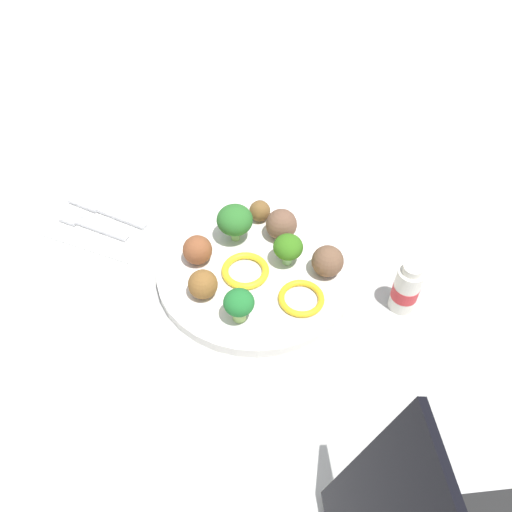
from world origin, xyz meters
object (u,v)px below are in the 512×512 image
at_px(broccoli_floret_front_right, 288,248).
at_px(meatball_front_right, 197,250).
at_px(pepper_ring_back_right, 245,271).
at_px(napkin, 101,221).
at_px(yogurt_bottle, 406,289).
at_px(broccoli_floret_mid_left, 239,304).
at_px(meatball_far_rim, 328,261).
at_px(fork, 90,225).
at_px(plate, 256,269).
at_px(meatball_mid_left, 281,224).
at_px(meatball_back_right, 203,284).
at_px(broccoli_floret_far_rim, 235,220).
at_px(knife, 104,210).
at_px(meatball_center, 260,211).
at_px(pepper_ring_center, 301,298).

bearing_deg(broccoli_floret_front_right, meatball_front_right, 19.38).
xyz_separation_m(pepper_ring_back_right, napkin, (0.26, -0.03, -0.02)).
bearing_deg(yogurt_bottle, broccoli_floret_mid_left, 29.78).
relative_size(meatball_far_rim, fork, 0.37).
height_order(plate, meatball_front_right, meatball_front_right).
bearing_deg(meatball_mid_left, meatball_back_right, 67.19).
relative_size(plate, fork, 2.32).
height_order(broccoli_floret_front_right, meatball_back_right, broccoli_floret_front_right).
height_order(broccoli_floret_front_right, meatball_far_rim, broccoli_floret_front_right).
bearing_deg(meatball_front_right, broccoli_floret_far_rim, -118.41).
xyz_separation_m(meatball_back_right, fork, (0.23, -0.06, -0.03)).
xyz_separation_m(meatball_front_right, napkin, (0.18, -0.03, -0.03)).
distance_m(broccoli_floret_front_right, pepper_ring_back_right, 0.07).
height_order(meatball_front_right, knife, meatball_front_right).
xyz_separation_m(broccoli_floret_front_right, meatball_far_rim, (-0.06, -0.00, -0.01)).
height_order(plate, knife, plate).
xyz_separation_m(meatball_center, pepper_ring_back_right, (-0.02, 0.11, -0.01)).
bearing_deg(broccoli_floret_far_rim, meatball_back_right, 90.64).
height_order(meatball_mid_left, pepper_ring_back_right, meatball_mid_left).
relative_size(broccoli_floret_front_right, pepper_ring_center, 0.78).
distance_m(broccoli_floret_front_right, yogurt_bottle, 0.17).
bearing_deg(broccoli_floret_mid_left, broccoli_floret_front_right, -102.71).
bearing_deg(pepper_ring_center, meatball_center, -49.72).
height_order(pepper_ring_back_right, fork, pepper_ring_back_right).
xyz_separation_m(meatball_front_right, yogurt_bottle, (-0.28, -0.04, -0.00)).
bearing_deg(yogurt_bottle, pepper_ring_center, 22.70).
relative_size(pepper_ring_back_right, yogurt_bottle, 0.84).
bearing_deg(plate, pepper_ring_back_right, 63.66).
distance_m(meatball_back_right, pepper_ring_center, 0.13).
distance_m(plate, meatball_center, 0.10).
distance_m(meatball_far_rim, meatball_front_right, 0.18).
height_order(meatball_back_right, knife, meatball_back_right).
distance_m(broccoli_floret_far_rim, meatball_back_right, 0.11).
height_order(broccoli_floret_mid_left, yogurt_bottle, yogurt_bottle).
relative_size(fork, knife, 0.83).
height_order(napkin, yogurt_bottle, yogurt_bottle).
bearing_deg(plate, knife, -5.91).
distance_m(meatball_front_right, napkin, 0.19).
bearing_deg(meatball_back_right, knife, -24.14).
xyz_separation_m(meatball_back_right, meatball_mid_left, (-0.06, -0.14, 0.00)).
relative_size(meatball_far_rim, yogurt_bottle, 0.56).
bearing_deg(meatball_front_right, yogurt_bottle, -172.61).
distance_m(plate, fork, 0.27).
height_order(broccoli_floret_far_rim, meatball_mid_left, broccoli_floret_far_rim).
bearing_deg(meatball_front_right, meatball_back_right, 122.17).
relative_size(meatball_mid_left, napkin, 0.27).
bearing_deg(meatball_far_rim, meatball_back_right, 34.42).
distance_m(broccoli_floret_mid_left, meatball_center, 0.19).
xyz_separation_m(pepper_ring_back_right, yogurt_bottle, (-0.21, -0.04, 0.01)).
xyz_separation_m(meatball_back_right, pepper_ring_back_right, (-0.04, -0.05, -0.02)).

